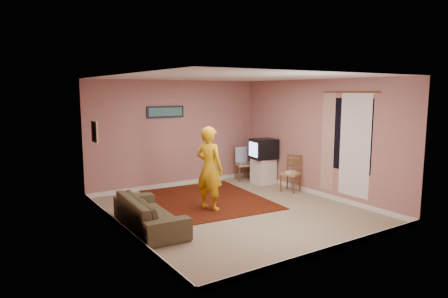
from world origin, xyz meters
TOP-DOWN VIEW (x-y plane):
  - ground at (0.00, 0.00)m, footprint 5.00×5.00m
  - wall_back at (0.00, 2.50)m, footprint 4.50×0.02m
  - wall_front at (0.00, -2.50)m, footprint 4.50×0.02m
  - wall_left at (-2.25, 0.00)m, footprint 0.02×5.00m
  - wall_right at (2.25, 0.00)m, footprint 0.02×5.00m
  - ceiling at (0.00, 0.00)m, footprint 4.50×5.00m
  - baseboard_back at (0.00, 2.49)m, footprint 4.50×0.02m
  - baseboard_front at (0.00, -2.49)m, footprint 4.50×0.02m
  - baseboard_left at (-2.24, 0.00)m, footprint 0.02×5.00m
  - baseboard_right at (2.24, 0.00)m, footprint 0.02×5.00m
  - window at (2.24, -0.90)m, footprint 0.01×1.10m
  - curtain_sheer at (2.23, -1.05)m, footprint 0.01×0.75m
  - curtain_floral at (2.21, -0.35)m, footprint 0.01×0.35m
  - curtain_rod at (2.20, -0.90)m, footprint 0.02×1.40m
  - picture_back at (-0.30, 2.47)m, footprint 0.95×0.04m
  - picture_left at (-2.22, 1.60)m, footprint 0.04×0.38m
  - area_rug at (-0.03, 0.96)m, footprint 2.52×3.02m
  - tv_cabinet at (1.95, 1.52)m, footprint 0.50×0.46m
  - crt_tv at (1.94, 1.52)m, footprint 0.67×0.62m
  - chair_a at (1.74, 2.09)m, footprint 0.47×0.46m
  - dvd_player at (1.74, 2.09)m, footprint 0.38×0.30m
  - blue_throw at (1.74, 2.20)m, footprint 0.37×0.05m
  - chair_b at (1.97, 0.53)m, footprint 0.48×0.49m
  - game_console at (1.97, 0.53)m, footprint 0.26×0.21m
  - sofa at (-1.80, -0.06)m, footprint 0.85×1.94m
  - person at (-0.37, 0.33)m, footprint 0.60×0.71m

SIDE VIEW (x-z plane):
  - ground at x=0.00m, z-range 0.00..0.00m
  - area_rug at x=-0.03m, z-range 0.00..0.02m
  - baseboard_back at x=0.00m, z-range 0.00..0.10m
  - baseboard_front at x=0.00m, z-range 0.00..0.10m
  - baseboard_left at x=-2.24m, z-range 0.00..0.10m
  - baseboard_right at x=2.24m, z-range 0.00..0.10m
  - sofa at x=-1.80m, z-range 0.00..0.56m
  - tv_cabinet at x=1.95m, z-range 0.00..0.64m
  - dvd_player at x=1.74m, z-range 0.43..0.49m
  - game_console at x=1.97m, z-range 0.44..0.49m
  - chair_a at x=1.74m, z-range 0.29..0.75m
  - chair_b at x=1.97m, z-range 0.29..0.76m
  - blue_throw at x=1.74m, z-range 0.49..0.88m
  - person at x=-0.37m, z-range 0.00..1.66m
  - crt_tv at x=1.94m, z-range 0.64..1.15m
  - curtain_sheer at x=2.23m, z-range 0.20..2.30m
  - curtain_floral at x=2.21m, z-range 0.20..2.30m
  - wall_back at x=0.00m, z-range 0.00..2.60m
  - wall_front at x=0.00m, z-range 0.00..2.60m
  - wall_left at x=-2.25m, z-range 0.00..2.60m
  - wall_right at x=2.25m, z-range 0.00..2.60m
  - window at x=2.24m, z-range 0.70..2.20m
  - picture_left at x=-2.22m, z-range 1.34..1.76m
  - picture_back at x=-0.30m, z-range 1.71..1.99m
  - curtain_rod at x=2.20m, z-range 2.31..2.33m
  - ceiling at x=0.00m, z-range 2.59..2.61m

